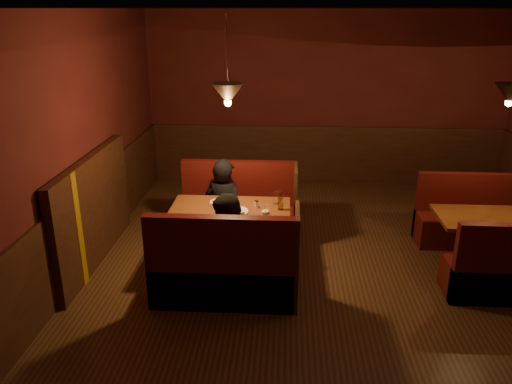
# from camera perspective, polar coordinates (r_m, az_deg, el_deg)

# --- Properties ---
(room) EXTENTS (6.02, 7.02, 2.92)m
(room) POSITION_cam_1_polar(r_m,az_deg,el_deg) (5.32, 7.44, -0.22)
(room) COLOR #3F2916
(room) RESTS_ON ground
(main_table) EXTENTS (1.38, 0.84, 0.96)m
(main_table) POSITION_cam_1_polar(r_m,az_deg,el_deg) (5.79, -2.82, -3.48)
(main_table) COLOR #583314
(main_table) RESTS_ON ground
(main_bench_far) EXTENTS (1.52, 0.54, 1.03)m
(main_bench_far) POSITION_cam_1_polar(r_m,az_deg,el_deg) (6.60, -1.91, -2.66)
(main_bench_far) COLOR #4E1112
(main_bench_far) RESTS_ON ground
(main_bench_near) EXTENTS (1.52, 0.54, 1.03)m
(main_bench_near) POSITION_cam_1_polar(r_m,az_deg,el_deg) (5.20, -3.56, -9.37)
(main_bench_near) COLOR #4E1112
(main_bench_near) RESTS_ON ground
(second_table) EXTENTS (1.15, 0.74, 0.65)m
(second_table) POSITION_cam_1_polar(r_m,az_deg,el_deg) (6.39, 24.86, -3.96)
(second_table) COLOR #583314
(second_table) RESTS_ON ground
(second_bench_far) EXTENTS (1.27, 0.48, 0.91)m
(second_bench_far) POSITION_cam_1_polar(r_m,az_deg,el_deg) (7.06, 22.95, -3.12)
(second_bench_far) COLOR #4E1112
(second_bench_far) RESTS_ON ground
(second_bench_near) EXTENTS (1.27, 0.48, 0.91)m
(second_bench_near) POSITION_cam_1_polar(r_m,az_deg,el_deg) (5.91, 27.09, -8.37)
(second_bench_near) COLOR #4E1112
(second_bench_near) RESTS_ON ground
(diner_a) EXTENTS (0.64, 0.53, 1.51)m
(diner_a) POSITION_cam_1_polar(r_m,az_deg,el_deg) (6.30, -3.71, 0.31)
(diner_a) COLOR black
(diner_a) RESTS_ON ground
(diner_b) EXTENTS (0.80, 0.68, 1.46)m
(diner_b) POSITION_cam_1_polar(r_m,az_deg,el_deg) (5.22, -2.96, -4.34)
(diner_b) COLOR black
(diner_b) RESTS_ON ground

